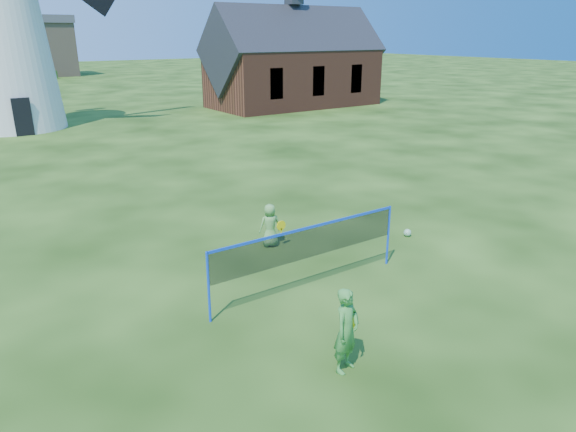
{
  "coord_description": "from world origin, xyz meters",
  "views": [
    {
      "loc": [
        -6.44,
        -9.07,
        5.57
      ],
      "look_at": [
        0.2,
        0.5,
        1.5
      ],
      "focal_mm": 32.66,
      "sensor_mm": 36.0,
      "label": 1
    }
  ],
  "objects_px": {
    "badminton_net": "(309,244)",
    "player_boy": "(270,225)",
    "player_girl": "(347,330)",
    "play_ball": "(407,233)",
    "chapel": "(294,64)",
    "windmill": "(0,23)"
  },
  "relations": [
    {
      "from": "player_girl",
      "to": "play_ball",
      "type": "distance_m",
      "value": 6.86
    },
    {
      "from": "player_girl",
      "to": "play_ball",
      "type": "relative_size",
      "value": 7.06
    },
    {
      "from": "chapel",
      "to": "player_boy",
      "type": "bearing_deg",
      "value": -126.61
    },
    {
      "from": "windmill",
      "to": "chapel",
      "type": "bearing_deg",
      "value": -2.44
    },
    {
      "from": "windmill",
      "to": "player_girl",
      "type": "relative_size",
      "value": 11.28
    },
    {
      "from": "chapel",
      "to": "player_boy",
      "type": "distance_m",
      "value": 29.89
    },
    {
      "from": "chapel",
      "to": "player_girl",
      "type": "xyz_separation_m",
      "value": [
        -19.75,
        -29.39,
        -2.48
      ]
    },
    {
      "from": "badminton_net",
      "to": "player_girl",
      "type": "bearing_deg",
      "value": -114.74
    },
    {
      "from": "windmill",
      "to": "badminton_net",
      "type": "xyz_separation_m",
      "value": [
        1.86,
        -27.47,
        -5.01
      ]
    },
    {
      "from": "windmill",
      "to": "play_ball",
      "type": "distance_m",
      "value": 27.83
    },
    {
      "from": "player_girl",
      "to": "player_boy",
      "type": "relative_size",
      "value": 1.29
    },
    {
      "from": "player_girl",
      "to": "player_boy",
      "type": "height_order",
      "value": "player_girl"
    },
    {
      "from": "chapel",
      "to": "play_ball",
      "type": "xyz_separation_m",
      "value": [
        -14.1,
        -25.57,
        -3.14
      ]
    },
    {
      "from": "chapel",
      "to": "play_ball",
      "type": "distance_m",
      "value": 29.37
    },
    {
      "from": "chapel",
      "to": "player_boy",
      "type": "xyz_separation_m",
      "value": [
        -17.75,
        -23.9,
        -2.65
      ]
    },
    {
      "from": "chapel",
      "to": "badminton_net",
      "type": "height_order",
      "value": "chapel"
    },
    {
      "from": "windmill",
      "to": "badminton_net",
      "type": "distance_m",
      "value": 27.98
    },
    {
      "from": "player_girl",
      "to": "player_boy",
      "type": "xyz_separation_m",
      "value": [
        2.0,
        5.5,
        -0.18
      ]
    },
    {
      "from": "windmill",
      "to": "badminton_net",
      "type": "relative_size",
      "value": 3.47
    },
    {
      "from": "badminton_net",
      "to": "player_boy",
      "type": "bearing_deg",
      "value": 75.22
    },
    {
      "from": "player_boy",
      "to": "play_ball",
      "type": "height_order",
      "value": "player_boy"
    },
    {
      "from": "badminton_net",
      "to": "player_girl",
      "type": "relative_size",
      "value": 3.25
    }
  ]
}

